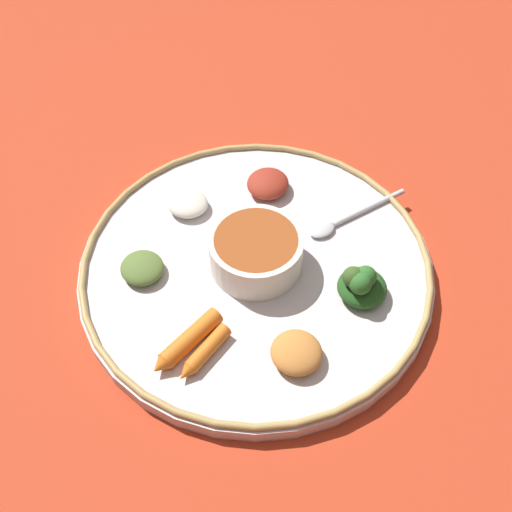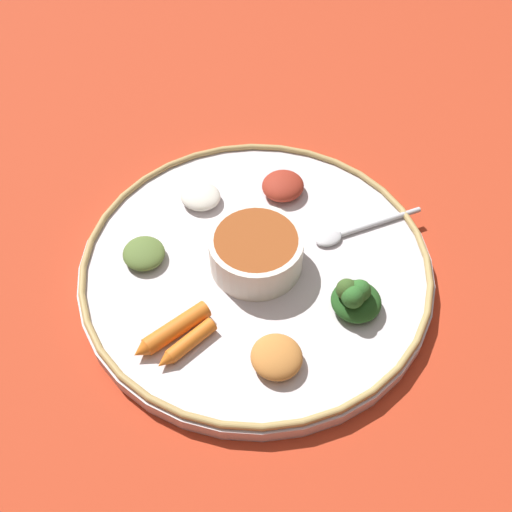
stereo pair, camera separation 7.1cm
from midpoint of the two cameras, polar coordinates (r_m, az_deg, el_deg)
ground_plane at (r=0.73m, az=-2.75°, el=-1.85°), size 2.40×2.40×0.00m
platter at (r=0.73m, az=-2.78°, el=-1.39°), size 0.42×0.42×0.02m
platter_rim at (r=0.72m, az=-2.82°, el=-0.77°), size 0.42×0.42×0.01m
center_bowl at (r=0.70m, az=-2.89°, el=0.31°), size 0.11×0.11×0.05m
spoon at (r=0.76m, az=5.52°, el=3.23°), size 0.04×0.15×0.01m
greens_pile at (r=0.68m, az=6.99°, el=-2.88°), size 0.08×0.08×0.05m
carrot_near_spoon at (r=0.66m, az=-9.62°, el=-8.15°), size 0.06×0.09×0.02m
carrot_outer at (r=0.65m, az=-8.05°, el=-9.21°), size 0.05×0.07×0.02m
mound_squash at (r=0.64m, az=0.64°, el=-9.30°), size 0.07×0.07×0.02m
mound_collards at (r=0.72m, az=-13.46°, el=-1.27°), size 0.06×0.06×0.02m
mound_beet at (r=0.79m, az=-1.45°, el=6.70°), size 0.07×0.08×0.02m
mound_rice_white at (r=0.78m, az=-9.06°, el=4.75°), size 0.07×0.07×0.02m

